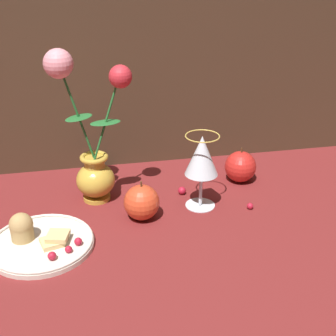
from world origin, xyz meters
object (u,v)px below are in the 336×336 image
object	(u,v)px
wine_glass	(202,158)
vase	(91,146)
plate_with_pastries	(38,240)
apple_beside_vase	(142,202)
apple_near_glass	(240,167)

from	to	relation	value
wine_glass	vase	bearing A→B (deg)	161.70
plate_with_pastries	apple_beside_vase	world-z (taller)	apple_beside_vase
plate_with_pastries	apple_near_glass	world-z (taller)	apple_near_glass
apple_beside_vase	apple_near_glass	xyz separation A→B (m)	(0.28, 0.13, 0.00)
apple_beside_vase	apple_near_glass	size ratio (longest dim) A/B	0.99
plate_with_pastries	apple_near_glass	xyz separation A→B (m)	(0.50, 0.20, 0.03)
plate_with_pastries	apple_beside_vase	xyz separation A→B (m)	(0.22, 0.07, 0.03)
plate_with_pastries	apple_near_glass	bearing A→B (deg)	21.61
plate_with_pastries	apple_near_glass	distance (m)	0.54
plate_with_pastries	wine_glass	bearing A→B (deg)	14.30
wine_glass	apple_beside_vase	size ratio (longest dim) A/B	1.93
vase	apple_beside_vase	distance (m)	0.18
vase	apple_near_glass	world-z (taller)	vase
vase	apple_beside_vase	world-z (taller)	vase
wine_glass	apple_beside_vase	distance (m)	0.17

